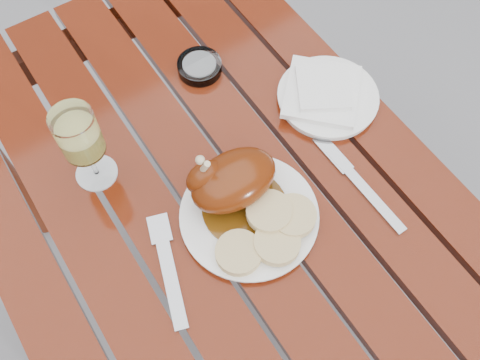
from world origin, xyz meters
name	(u,v)px	position (x,y,z in m)	size (l,w,h in m)	color
ground	(224,304)	(0.00, 0.00, 0.00)	(60.00, 60.00, 0.00)	slate
table	(220,263)	(0.00, 0.00, 0.38)	(0.80, 1.20, 0.75)	maroon
dinner_plate	(249,216)	(0.03, -0.08, 0.76)	(0.25, 0.25, 0.02)	white
roast_duck	(230,181)	(0.02, -0.02, 0.81)	(0.16, 0.17, 0.12)	#57310A
bread_dumplings	(270,231)	(0.04, -0.13, 0.78)	(0.20, 0.13, 0.03)	tan
wine_glass	(85,148)	(-0.16, 0.16, 0.84)	(0.08, 0.08, 0.18)	#DBD763
side_plate	(328,97)	(0.31, 0.05, 0.76)	(0.20, 0.20, 0.02)	white
napkin	(322,92)	(0.30, 0.06, 0.77)	(0.15, 0.14, 0.01)	white
ashtray	(200,67)	(0.13, 0.26, 0.76)	(0.09, 0.09, 0.02)	#B2B7BC
fork	(170,275)	(-0.14, -0.09, 0.75)	(0.02, 0.19, 0.01)	gray
knife	(365,189)	(0.24, -0.15, 0.75)	(0.02, 0.21, 0.01)	gray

